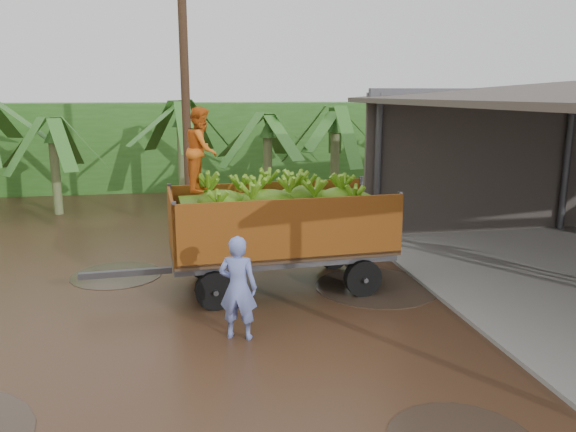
% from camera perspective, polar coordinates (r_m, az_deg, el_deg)
% --- Properties ---
extents(ground, '(100.00, 100.00, 0.00)m').
position_cam_1_polar(ground, '(9.62, -10.89, -12.27)').
color(ground, black).
rests_on(ground, ground).
extents(hedge_north, '(22.00, 3.00, 3.60)m').
position_cam_1_polar(hedge_north, '(24.96, -15.35, 6.89)').
color(hedge_north, '#2D661E').
rests_on(hedge_north, ground).
extents(banana_trailer, '(6.25, 2.46, 3.72)m').
position_cam_1_polar(banana_trailer, '(11.51, -1.04, -0.77)').
color(banana_trailer, '#AA5E18').
rests_on(banana_trailer, ground).
extents(man_blue, '(0.74, 0.60, 1.75)m').
position_cam_1_polar(man_blue, '(9.25, -5.10, -7.26)').
color(man_blue, '#7282D0').
rests_on(man_blue, ground).
extents(utility_pole, '(1.20, 0.24, 7.73)m').
position_cam_1_polar(utility_pole, '(16.12, -10.37, 11.96)').
color(utility_pole, '#47301E').
rests_on(utility_pole, ground).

